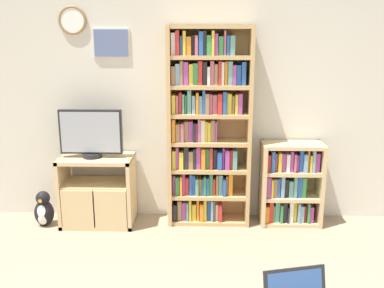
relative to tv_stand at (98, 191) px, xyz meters
name	(u,v)px	position (x,y,z in m)	size (l,w,h in m)	color
wall_back	(200,90)	(1.00, 0.27, 0.96)	(6.88, 0.09, 2.60)	beige
tv_stand	(98,191)	(0.00, 0.00, 0.00)	(0.71, 0.41, 0.69)	tan
television	(91,134)	(-0.03, 0.00, 0.58)	(0.59, 0.18, 0.46)	black
bookshelf_tall	(206,127)	(1.06, 0.10, 0.63)	(0.79, 0.29, 1.92)	tan
bookshelf_short	(289,184)	(1.88, 0.09, 0.06)	(0.59, 0.30, 0.82)	tan
penguin_figurine	(44,210)	(-0.53, -0.06, -0.18)	(0.19, 0.17, 0.35)	black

